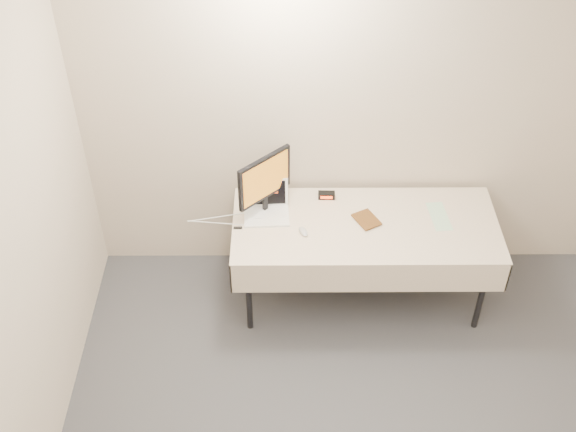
{
  "coord_description": "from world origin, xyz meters",
  "views": [
    {
      "loc": [
        -0.56,
        -1.71,
        4.07
      ],
      "look_at": [
        -0.54,
        1.99,
        0.86
      ],
      "focal_mm": 45.0,
      "sensor_mm": 36.0,
      "label": 1
    }
  ],
  "objects_px": {
    "table": "(365,231)",
    "monitor": "(265,181)",
    "laptop": "(266,206)",
    "book": "(359,214)"
  },
  "relations": [
    {
      "from": "table",
      "to": "monitor",
      "type": "height_order",
      "value": "monitor"
    },
    {
      "from": "monitor",
      "to": "book",
      "type": "distance_m",
      "value": 0.69
    },
    {
      "from": "table",
      "to": "monitor",
      "type": "xyz_separation_m",
      "value": [
        -0.7,
        0.14,
        0.34
      ]
    },
    {
      "from": "book",
      "to": "monitor",
      "type": "bearing_deg",
      "value": 139.56
    },
    {
      "from": "table",
      "to": "monitor",
      "type": "bearing_deg",
      "value": 168.38
    },
    {
      "from": "table",
      "to": "monitor",
      "type": "distance_m",
      "value": 0.79
    },
    {
      "from": "laptop",
      "to": "monitor",
      "type": "xyz_separation_m",
      "value": [
        -0.01,
        0.01,
        0.22
      ]
    },
    {
      "from": "table",
      "to": "laptop",
      "type": "height_order",
      "value": "laptop"
    },
    {
      "from": "laptop",
      "to": "book",
      "type": "height_order",
      "value": "laptop"
    },
    {
      "from": "table",
      "to": "book",
      "type": "relative_size",
      "value": 9.8
    }
  ]
}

